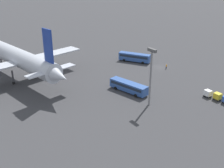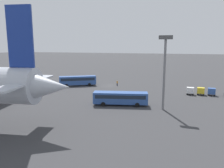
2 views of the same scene
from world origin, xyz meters
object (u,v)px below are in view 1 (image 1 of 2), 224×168
(cargo_cart_yellow, at_px, (217,96))
(airplane, at_px, (19,58))
(shuttle_bus_near, at_px, (135,57))
(shuttle_bus_far, at_px, (129,86))
(cargo_cart_white, at_px, (208,93))
(worker_person, at_px, (166,66))

(cargo_cart_yellow, bearing_deg, airplane, 41.20)
(shuttle_bus_near, xyz_separation_m, cargo_cart_yellow, (-39.09, 1.89, -0.79))
(shuttle_bus_far, xyz_separation_m, cargo_cart_yellow, (-18.46, -17.11, -0.65))
(airplane, distance_m, shuttle_bus_far, 36.11)
(shuttle_bus_near, height_order, cargo_cart_white, shuttle_bus_near)
(airplane, distance_m, shuttle_bus_near, 42.83)
(airplane, height_order, worker_person, airplane)
(cargo_cart_yellow, relative_size, cargo_cart_white, 1.00)
(worker_person, bearing_deg, shuttle_bus_far, 108.55)
(airplane, height_order, shuttle_bus_near, airplane)
(airplane, relative_size, shuttle_bus_far, 3.94)
(shuttle_bus_far, distance_m, cargo_cart_white, 22.79)
(airplane, bearing_deg, shuttle_bus_near, -109.16)
(shuttle_bus_far, xyz_separation_m, worker_person, (7.89, -23.50, -0.97))
(shuttle_bus_near, height_order, shuttle_bus_far, shuttle_bus_near)
(shuttle_bus_near, distance_m, worker_person, 13.56)
(airplane, height_order, cargo_cart_yellow, airplane)
(airplane, xyz_separation_m, shuttle_bus_near, (-6.69, -41.96, -5.38))
(worker_person, height_order, cargo_cart_white, cargo_cart_white)
(shuttle_bus_far, height_order, worker_person, shuttle_bus_far)
(cargo_cart_white, bearing_deg, cargo_cart_yellow, -168.11)
(airplane, bearing_deg, worker_person, -122.79)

